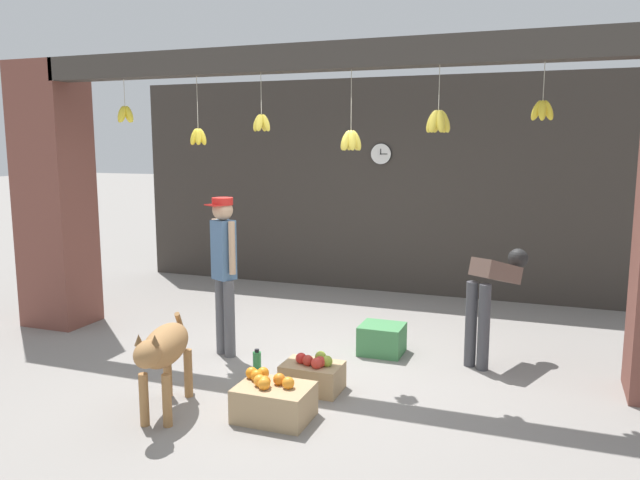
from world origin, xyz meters
The scene contains 12 objects.
ground_plane centered at (0.00, 0.00, 0.00)m, with size 60.00×60.00×0.00m, color gray.
shop_back_wall centered at (0.00, 3.19, 1.49)m, with size 7.64×0.12×2.98m, color #38332D.
shop_pillar_left centered at (-3.17, 0.30, 1.49)m, with size 0.70×0.60×2.98m, color brown.
storefront_awning centered at (0.01, 0.12, 2.82)m, with size 5.74×0.29×0.97m.
dog centered at (-0.60, -1.40, 0.52)m, with size 0.48×1.04×0.75m.
shopkeeper centered at (-0.82, -0.03, 0.92)m, with size 0.32×0.30×1.58m.
worker_stooping centered at (1.67, 0.67, 0.71)m, with size 0.52×0.77×1.06m.
fruit_crate_oranges centered at (0.24, -1.20, 0.15)m, with size 0.57×0.42×0.35m.
fruit_crate_apples centered at (0.32, -0.57, 0.14)m, with size 0.50×0.35×0.32m.
produce_box_green centered at (0.63, 0.55, 0.15)m, with size 0.43×0.39×0.29m, color #42844C.
water_bottle centered at (-0.25, -0.49, 0.13)m, with size 0.07×0.07×0.27m.
wall_clock centered at (-0.08, 3.11, 1.94)m, with size 0.30×0.03×0.30m.
Camera 1 is at (2.14, -5.31, 2.10)m, focal length 35.00 mm.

